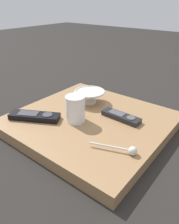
{
  "coord_description": "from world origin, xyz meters",
  "views": [
    {
      "loc": [
        -0.46,
        0.59,
        0.47
      ],
      "look_at": [
        0.01,
        -0.0,
        0.06
      ],
      "focal_mm": 34.76,
      "sensor_mm": 36.0,
      "label": 1
    }
  ],
  "objects_px": {
    "coffee_mug": "(75,109)",
    "tv_remote_far": "(35,116)",
    "teaspoon": "(128,150)",
    "tv_remote_near": "(121,117)",
    "cereal_bowl": "(90,96)"
  },
  "relations": [
    {
      "from": "cereal_bowl",
      "to": "tv_remote_far",
      "type": "distance_m",
      "value": 0.26
    },
    {
      "from": "tv_remote_far",
      "to": "coffee_mug",
      "type": "bearing_deg",
      "value": -146.57
    },
    {
      "from": "cereal_bowl",
      "to": "tv_remote_far",
      "type": "height_order",
      "value": "cereal_bowl"
    },
    {
      "from": "cereal_bowl",
      "to": "tv_remote_near",
      "type": "xyz_separation_m",
      "value": [
        -0.19,
        0.04,
        -0.02
      ]
    },
    {
      "from": "tv_remote_near",
      "to": "tv_remote_far",
      "type": "xyz_separation_m",
      "value": [
        0.27,
        0.21,
        0.0
      ]
    },
    {
      "from": "coffee_mug",
      "to": "tv_remote_far",
      "type": "bearing_deg",
      "value": 33.43
    },
    {
      "from": "teaspoon",
      "to": "tv_remote_near",
      "type": "height_order",
      "value": "teaspoon"
    },
    {
      "from": "coffee_mug",
      "to": "teaspoon",
      "type": "bearing_deg",
      "value": 168.85
    },
    {
      "from": "teaspoon",
      "to": "tv_remote_near",
      "type": "distance_m",
      "value": 0.21
    },
    {
      "from": "cereal_bowl",
      "to": "tv_remote_near",
      "type": "distance_m",
      "value": 0.2
    },
    {
      "from": "cereal_bowl",
      "to": "teaspoon",
      "type": "height_order",
      "value": "cereal_bowl"
    },
    {
      "from": "tv_remote_near",
      "to": "cereal_bowl",
      "type": "bearing_deg",
      "value": -12.32
    },
    {
      "from": "teaspoon",
      "to": "tv_remote_far",
      "type": "xyz_separation_m",
      "value": [
        0.39,
        0.04,
        -0.0
      ]
    },
    {
      "from": "cereal_bowl",
      "to": "coffee_mug",
      "type": "relative_size",
      "value": 1.34
    },
    {
      "from": "cereal_bowl",
      "to": "teaspoon",
      "type": "xyz_separation_m",
      "value": [
        -0.32,
        0.21,
        -0.02
      ]
    }
  ]
}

